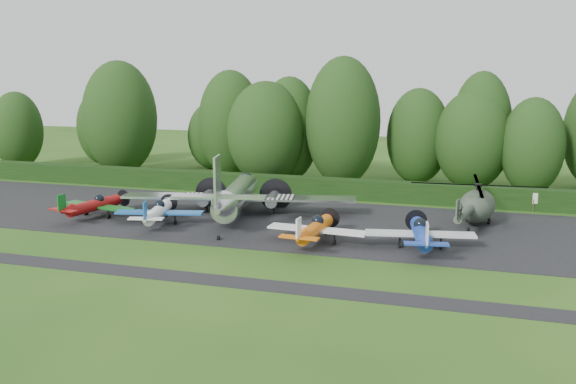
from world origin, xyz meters
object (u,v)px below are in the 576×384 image
(sign_board, at_px, (550,199))
(light_plane_orange, at_px, (315,229))
(light_plane_white, at_px, (158,212))
(light_plane_red, at_px, (94,205))
(transport_plane, at_px, (235,196))
(light_plane_blue, at_px, (421,233))
(helicopter, at_px, (477,203))

(sign_board, bearing_deg, light_plane_orange, -122.93)
(light_plane_white, height_order, sign_board, light_plane_white)
(light_plane_red, distance_m, light_plane_white, 6.63)
(transport_plane, distance_m, light_plane_blue, 17.62)
(transport_plane, distance_m, light_plane_white, 6.92)
(light_plane_red, bearing_deg, sign_board, 8.70)
(light_plane_red, relative_size, sign_board, 2.46)
(light_plane_red, bearing_deg, light_plane_white, -17.80)
(light_plane_blue, distance_m, helicopter, 9.61)
(light_plane_orange, distance_m, sign_board, 24.40)
(light_plane_red, height_order, helicopter, helicopter)
(light_plane_red, relative_size, light_plane_white, 0.99)
(light_plane_blue, bearing_deg, helicopter, 77.81)
(transport_plane, bearing_deg, light_plane_orange, -24.43)
(light_plane_white, bearing_deg, helicopter, 30.31)
(light_plane_red, distance_m, helicopter, 32.85)
(light_plane_blue, bearing_deg, light_plane_white, -171.98)
(transport_plane, distance_m, light_plane_orange, 11.10)
(transport_plane, xyz_separation_m, light_plane_blue, (16.66, -5.69, -0.61))
(light_plane_white, bearing_deg, light_plane_orange, 5.82)
(transport_plane, bearing_deg, sign_board, 32.49)
(transport_plane, distance_m, sign_board, 28.62)
(transport_plane, xyz_separation_m, light_plane_red, (-11.67, -3.94, -0.72))
(light_plane_red, xyz_separation_m, light_plane_orange, (20.65, -2.56, 0.05))
(light_plane_red, relative_size, light_plane_orange, 0.96)
(light_plane_white, bearing_deg, light_plane_red, -172.89)
(light_plane_orange, height_order, helicopter, helicopter)
(light_plane_blue, bearing_deg, transport_plane, 171.89)
(light_plane_white, xyz_separation_m, helicopter, (25.47, 7.79, 0.72))
(helicopter, xyz_separation_m, sign_board, (6.31, 7.12, -0.71))
(light_plane_white, distance_m, helicopter, 26.65)
(transport_plane, relative_size, sign_board, 6.78)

